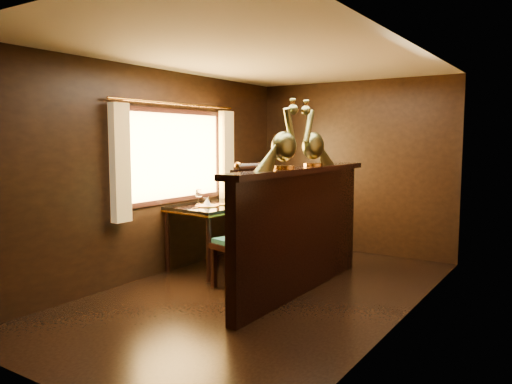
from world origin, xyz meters
TOP-DOWN VIEW (x-y plane):
  - ground at (0.00, 0.00)m, footprint 5.00×5.00m
  - room_shell at (-0.09, 0.02)m, footprint 3.04×5.04m
  - partition at (0.32, 0.30)m, footprint 0.26×2.70m
  - dining_table at (-1.05, 0.71)m, footprint 0.97×1.48m
  - chair_left at (-0.19, 0.02)m, footprint 0.63×0.65m
  - chair_right at (-0.35, 0.47)m, footprint 0.59×0.60m
  - peacock_left at (0.33, -0.09)m, footprint 0.22×0.60m
  - peacock_right at (0.33, 0.55)m, footprint 0.23×0.60m

SIDE VIEW (x-z plane):
  - ground at x=0.00m, z-range 0.00..0.00m
  - chair_right at x=-0.35m, z-range 0.03..1.33m
  - partition at x=0.32m, z-range 0.03..1.39m
  - chair_left at x=-0.19m, z-range 0.03..1.46m
  - dining_table at x=-1.05m, z-range 0.24..1.27m
  - room_shell at x=-0.09m, z-range 0.32..2.84m
  - peacock_left at x=0.33m, z-range 1.36..2.07m
  - peacock_right at x=0.33m, z-range 1.36..2.08m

